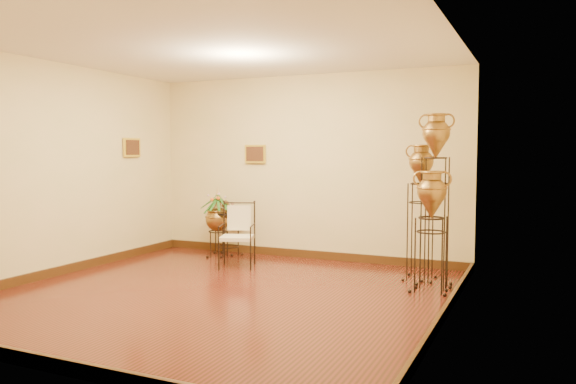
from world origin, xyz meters
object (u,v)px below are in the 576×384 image
at_px(planter_urn, 218,216).
at_px(side_table, 228,233).
at_px(amphora_mid, 420,211).
at_px(amphora_tall, 435,198).
at_px(armchair, 237,235).

relative_size(planter_urn, side_table, 1.30).
distance_m(amphora_mid, planter_urn, 3.25).
distance_m(amphora_tall, planter_urn, 3.55).
height_order(amphora_tall, amphora_mid, amphora_tall).
bearing_deg(amphora_tall, side_table, 166.85).
bearing_deg(amphora_tall, armchair, 179.03).
distance_m(amphora_tall, amphora_mid, 0.44).
xyz_separation_m(amphora_tall, armchair, (-2.75, 0.05, -0.62)).
bearing_deg(side_table, amphora_mid, -8.44).
distance_m(armchair, side_table, 0.94).
height_order(amphora_tall, armchair, amphora_tall).
distance_m(planter_urn, armchair, 0.97).
distance_m(amphora_tall, armchair, 2.82).
relative_size(amphora_tall, armchair, 2.31).
bearing_deg(planter_urn, amphora_mid, -6.43).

